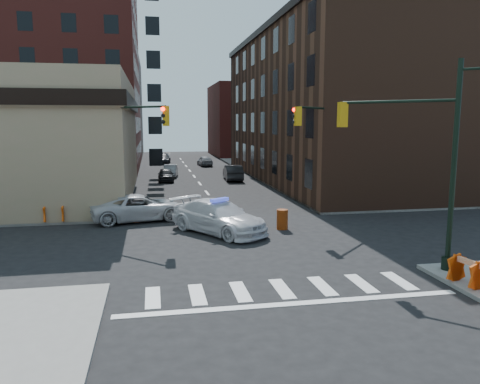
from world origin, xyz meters
name	(u,v)px	position (x,y,z in m)	size (l,w,h in m)	color
ground	(245,241)	(0.00, 0.00, 0.00)	(140.00, 140.00, 0.00)	black
sidewalk_ne	(372,168)	(23.00, 32.75, 0.07)	(34.00, 54.50, 0.15)	gray
apartment_block	(32,70)	(-18.50, 40.00, 12.00)	(25.00, 25.00, 24.00)	maroon
commercial_row_ne	(329,110)	(13.00, 22.50, 7.00)	(14.00, 34.00, 14.00)	#46291C
filler_nw	(81,109)	(-16.00, 62.00, 8.00)	(20.00, 18.00, 16.00)	brown
filler_ne	(259,121)	(14.00, 58.00, 6.00)	(16.00, 16.00, 12.00)	maroon
signal_pole_se	(424,154)	(6.04, -5.52, 4.61)	(5.40, 5.27, 8.00)	black
signal_pole_nw	(126,149)	(-5.85, 5.34, 4.34)	(3.58, 3.67, 8.00)	black
signal_pole_ne	(321,146)	(5.84, 5.35, 4.34)	(3.67, 3.58, 8.00)	black
tree_ne_near	(266,144)	(7.50, 26.00, 3.49)	(3.00, 3.00, 4.85)	black
tree_ne_far	(251,141)	(7.50, 34.00, 3.49)	(3.00, 3.00, 4.85)	black
police_car	(219,217)	(-1.02, 1.97, 0.86)	(2.41, 5.92, 1.72)	silver
pickup	(139,208)	(-5.22, 5.94, 0.79)	(2.61, 5.66, 1.57)	silver
parked_car_wnear	(166,175)	(-3.12, 24.28, 0.64)	(1.52, 3.78, 1.29)	black
parked_car_wfar	(171,171)	(-2.50, 28.10, 0.64)	(1.35, 3.87, 1.28)	gray
parked_car_wdeep	(163,159)	(-2.95, 44.02, 0.71)	(2.00, 4.91, 1.43)	black
parked_car_enear	(233,173)	(3.54, 23.95, 0.77)	(1.64, 4.69, 1.55)	black
parked_car_efar	(205,161)	(2.50, 39.80, 0.68)	(1.60, 3.98, 1.35)	gray
pedestrian_a	(84,199)	(-8.72, 8.40, 1.03)	(0.64, 0.42, 1.76)	black
pedestrian_b	(18,202)	(-12.28, 7.10, 1.15)	(0.97, 0.76, 2.00)	black
pedestrian_c	(56,197)	(-10.66, 9.95, 0.93)	(0.91, 0.38, 1.55)	#1E252D
barrel_road	(282,219)	(2.54, 2.18, 0.55)	(0.61, 0.61, 1.09)	orange
barrel_bank	(135,213)	(-5.50, 5.60, 0.53)	(0.60, 0.60, 1.06)	#C53B09
barricade_se_a	(467,272)	(6.40, -8.00, 0.62)	(1.27, 0.63, 0.95)	#CB5909
barricade_nw_a	(119,207)	(-6.50, 7.77, 0.55)	(1.08, 0.54, 0.81)	red
barricade_nw_b	(55,213)	(-9.96, 5.70, 0.65)	(1.32, 0.66, 0.99)	#EF390B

